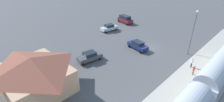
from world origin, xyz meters
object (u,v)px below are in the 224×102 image
Objects in this scene: sedan_silver at (109,28)px; suv_maroon at (125,19)px; station_building at (33,73)px; light_pole_near_platform at (194,28)px; pedestrian_on_platform at (194,69)px; pedestrian_waiting_far at (192,62)px; passenger_train at (200,97)px; sedan_navy at (138,45)px; sedan_charcoal at (90,56)px.

suv_maroon is at bearing -81.39° from sedan_silver.
light_pole_near_platform reaches higher than station_building.
pedestrian_on_platform is 2.19m from pedestrian_waiting_far.
passenger_train is at bearing 114.03° from pedestrian_waiting_far.
light_pole_near_platform reaches higher than sedan_navy.
pedestrian_on_platform reaches higher than sedan_navy.
station_building is at bearing 56.27° from pedestrian_waiting_far.
passenger_train is 8.57m from pedestrian_on_platform.
passenger_train is at bearing -149.00° from station_building.
sedan_silver is at bearing 98.61° from suv_maroon.
passenger_train is at bearing 112.84° from pedestrian_on_platform.
light_pole_near_platform reaches higher than sedan_silver.
station_building is at bearing 107.95° from suv_maroon.
light_pole_near_platform is (-11.88, -15.01, 4.50)m from sedan_charcoal.
station_building is 1.99× the size of suv_maroon.
passenger_train is 7.28× the size of sedan_silver.
suv_maroon is 22.64m from light_pole_near_platform.
station_building is 2.17× the size of sedan_charcoal.
sedan_navy is at bearing 30.79° from light_pole_near_platform.
pedestrian_on_platform is at bearing 168.14° from sedan_silver.
station_building is 6.02× the size of pedestrian_waiting_far.
sedan_charcoal is at bearing 1.72° from passenger_train.
sedan_silver is at bearing -25.27° from passenger_train.
suv_maroon reaches higher than sedan_navy.
station_building is 33.05m from suv_maroon.
light_pole_near_platform is (3.53, -6.69, 4.10)m from pedestrian_on_platform.
station_building is 27.76m from light_pole_near_platform.
light_pole_near_platform reaches higher than suv_maroon.
sedan_charcoal is 0.55× the size of light_pole_near_platform.
sedan_navy is at bearing 139.13° from suv_maroon.
passenger_train is at bearing 115.21° from light_pole_near_platform.
suv_maroon is (9.50, -21.15, 0.27)m from sedan_charcoal.
suv_maroon is at bearing -27.26° from pedestrian_on_platform.
sedan_charcoal is 19.66m from light_pole_near_platform.
sedan_charcoal is (18.68, 0.56, -1.98)m from passenger_train.
pedestrian_waiting_far is (1.05, -1.92, 0.00)m from pedestrian_on_platform.
passenger_train is 34.94m from suv_maroon.
pedestrian_on_platform is at bearing 118.60° from pedestrian_waiting_far.
sedan_navy is (10.94, 0.27, -0.40)m from pedestrian_waiting_far.
pedestrian_waiting_far is 6.76m from light_pole_near_platform.
suv_maroon reaches higher than sedan_silver.
sedan_silver is at bearing -69.11° from station_building.
sedan_navy is at bearing -108.98° from sedan_charcoal.
sedan_navy is (11.98, -1.65, -0.40)m from pedestrian_on_platform.
sedan_charcoal is (14.37, 10.24, -0.40)m from pedestrian_waiting_far.
sedan_silver is (11.74, -3.33, 0.00)m from sedan_navy.
sedan_navy is 0.92× the size of suv_maroon.
station_building reaches higher than pedestrian_on_platform.
sedan_charcoal is at bearing 71.02° from sedan_navy.
sedan_navy and sedan_silver have the same top height.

